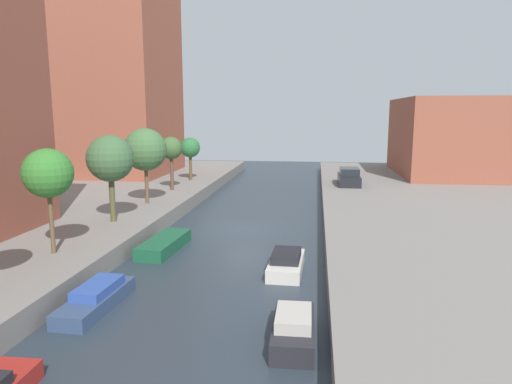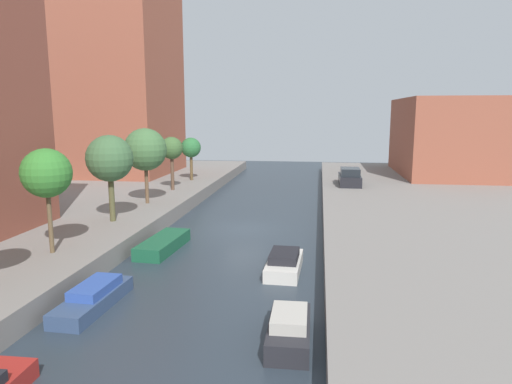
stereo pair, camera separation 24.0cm
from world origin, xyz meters
The scene contains 15 objects.
ground_plane centered at (0.00, 0.00, 0.00)m, with size 84.00×84.00×0.00m, color #28333D.
quay_left centered at (-15.00, 0.00, 0.50)m, with size 20.00×64.00×1.00m, color gray.
quay_right centered at (15.00, 0.00, 0.50)m, with size 20.00×64.00×1.00m, color gray.
apartment_tower_far centered at (-16.00, 18.35, 14.70)m, with size 10.00×12.07×27.41m, color brown.
low_block_right centered at (18.00, 21.75, 4.92)m, with size 10.00×14.68×7.85m, color brown.
street_tree_1 centered at (-7.44, -9.39, 4.68)m, with size 2.22×2.22×4.81m.
street_tree_2 centered at (-7.44, -3.06, 4.71)m, with size 2.72×2.72×5.11m.
street_tree_3 centered at (-7.44, 2.52, 4.81)m, with size 2.98×2.98×5.32m.
street_tree_4 centered at (-7.44, 8.32, 4.42)m, with size 1.85×1.85×4.42m.
street_tree_5 centered at (-7.44, 14.07, 4.07)m, with size 1.87×1.87×4.05m.
parked_car centered at (7.39, 13.04, 1.65)m, with size 1.88×4.24×1.55m.
moored_boat_left_1 centered at (-3.77, -12.71, 0.38)m, with size 1.48×4.23×0.91m.
moored_boat_left_2 centered at (-3.63, -5.18, 0.34)m, with size 1.79×4.59×0.68m.
moored_boat_right_1 centered at (3.83, -14.43, 0.45)m, with size 1.37×3.26×1.07m.
moored_boat_right_2 centered at (3.15, -7.71, 0.42)m, with size 1.62×3.64×0.99m.
Camera 1 is at (4.43, -28.36, 7.36)m, focal length 32.27 mm.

